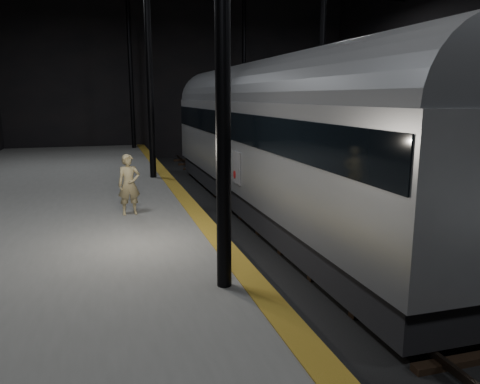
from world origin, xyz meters
name	(u,v)px	position (x,y,z in m)	size (l,w,h in m)	color
ground	(318,250)	(0.00, 0.00, 0.00)	(44.00, 44.00, 0.00)	black
platform_left	(35,259)	(-7.50, 0.00, 0.50)	(9.00, 43.80, 1.00)	#585956
tactile_strip	(207,225)	(-3.25, 0.00, 1.00)	(0.50, 43.80, 0.01)	olive
track	(318,248)	(0.00, 0.00, 0.07)	(2.40, 43.00, 0.24)	#3F3328
train	(270,133)	(0.00, 4.19, 3.07)	(3.08, 20.59, 5.50)	#A8ABB0
woman	(129,185)	(-5.11, 1.79, 1.87)	(0.63, 0.42, 1.74)	tan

